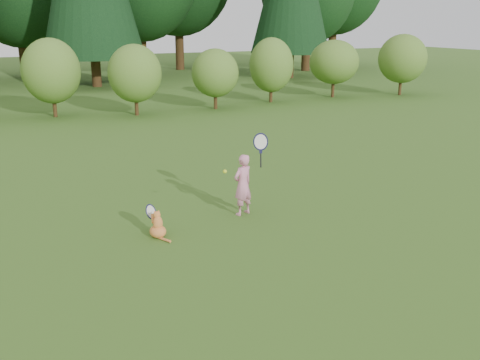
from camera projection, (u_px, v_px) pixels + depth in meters
name	position (u px, v px, depth m)	size (l,w,h in m)	color
ground	(249.00, 234.00, 8.86)	(100.00, 100.00, 0.00)	#265016
shrub_row	(100.00, 77.00, 19.81)	(28.00, 3.00, 2.80)	#517725
child	(243.00, 183.00, 9.62)	(0.67, 0.46, 1.68)	pink
cat	(157.00, 223.00, 8.70)	(0.34, 0.67, 0.61)	#BA6E23
tennis_ball	(225.00, 171.00, 8.89)	(0.07, 0.07, 0.07)	#B3C417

